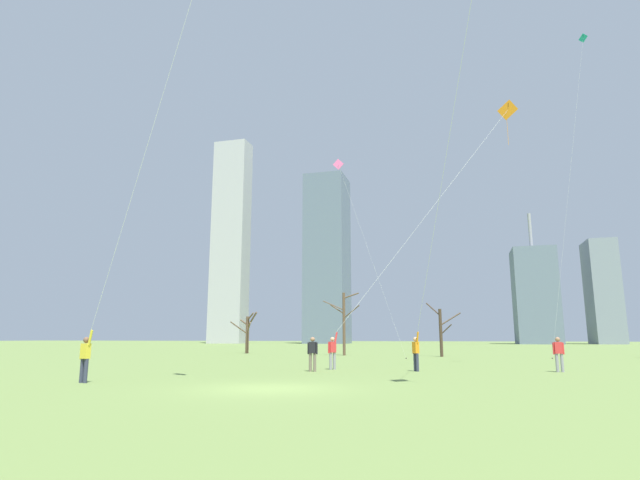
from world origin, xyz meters
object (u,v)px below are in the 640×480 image
(kite_flyer_midfield_left_red, at_px, (426,291))
(bystander_strolling_midfield, at_px, (559,352))
(bystander_watching_nearby, at_px, (313,352))
(bare_tree_right_of_center, at_px, (247,331))
(kite_flyer_midfield_center_white, at_px, (116,254))
(kite_flyer_far_back_orange, at_px, (370,299))
(distant_kite_high_overhead_pink, at_px, (344,179))
(bare_tree_rightmost, at_px, (344,320))
(distant_kite_drifting_left_teal, at_px, (578,92))
(bare_tree_far_right_edge, at_px, (441,329))

(kite_flyer_midfield_left_red, xyz_separation_m, bystander_strolling_midfield, (5.84, 3.40, -2.73))
(bystander_watching_nearby, relative_size, bare_tree_right_of_center, 0.39)
(kite_flyer_midfield_center_white, bearing_deg, kite_flyer_far_back_orange, 56.78)
(distant_kite_high_overhead_pink, xyz_separation_m, bare_tree_right_of_center, (-12.11, 8.62, -12.50))
(kite_flyer_midfield_center_white, height_order, distant_kite_high_overhead_pink, distant_kite_high_overhead_pink)
(bystander_watching_nearby, height_order, bare_tree_right_of_center, bare_tree_right_of_center)
(bare_tree_rightmost, bearing_deg, distant_kite_high_overhead_pink, -76.67)
(kite_flyer_midfield_center_white, bearing_deg, distant_kite_drifting_left_teal, 50.85)
(kite_flyer_midfield_left_red, xyz_separation_m, kite_flyer_far_back_orange, (-3.11, 3.43, -0.06))
(distant_kite_drifting_left_teal, height_order, bare_tree_rightmost, distant_kite_drifting_left_teal)
(kite_flyer_far_back_orange, distance_m, bare_tree_rightmost, 20.07)
(kite_flyer_midfield_center_white, xyz_separation_m, bystander_strolling_midfield, (16.28, 11.16, -3.64))
(kite_flyer_midfield_left_red, relative_size, distant_kite_high_overhead_pink, 0.98)
(kite_flyer_midfield_center_white, relative_size, kite_flyer_midfield_left_red, 1.00)
(bare_tree_right_of_center, bearing_deg, distant_kite_high_overhead_pink, -35.45)
(bystander_strolling_midfield, bearing_deg, kite_flyer_far_back_orange, 179.86)
(bare_tree_right_of_center, relative_size, bare_tree_rightmost, 0.73)
(bystander_watching_nearby, distance_m, distant_kite_drifting_left_teal, 32.19)
(bare_tree_far_right_edge, xyz_separation_m, bare_tree_rightmost, (-8.65, 0.93, 0.87))
(bystander_strolling_midfield, bearing_deg, bare_tree_rightmost, 127.38)
(distant_kite_drifting_left_teal, distance_m, bare_tree_rightmost, 27.37)
(bare_tree_far_right_edge, bearing_deg, bare_tree_rightmost, 173.87)
(bare_tree_far_right_edge, bearing_deg, bare_tree_right_of_center, 168.42)
(distant_kite_high_overhead_pink, bearing_deg, distant_kite_drifting_left_teal, 6.29)
(kite_flyer_far_back_orange, relative_size, bare_tree_far_right_edge, 3.43)
(distant_kite_drifting_left_teal, relative_size, bare_tree_right_of_center, 6.30)
(bare_tree_rightmost, bearing_deg, distant_kite_drifting_left_teal, -9.66)
(bystander_strolling_midfield, height_order, bare_tree_right_of_center, bare_tree_right_of_center)
(kite_flyer_midfield_center_white, height_order, kite_flyer_midfield_left_red, kite_flyer_midfield_left_red)
(bystander_watching_nearby, relative_size, bystander_strolling_midfield, 1.00)
(distant_kite_drifting_left_teal, height_order, bare_tree_far_right_edge, distant_kite_drifting_left_teal)
(kite_flyer_midfield_center_white, xyz_separation_m, distant_kite_drifting_left_teal, (21.93, 26.93, 16.55))
(bystander_strolling_midfield, bearing_deg, bare_tree_far_right_edge, 108.28)
(distant_kite_drifting_left_teal, relative_size, bare_tree_rightmost, 4.62)
(kite_flyer_midfield_left_red, height_order, bare_tree_rightmost, kite_flyer_midfield_left_red)
(kite_flyer_far_back_orange, relative_size, bare_tree_right_of_center, 3.81)
(kite_flyer_midfield_left_red, relative_size, bare_tree_far_right_edge, 3.53)
(kite_flyer_midfield_left_red, bearing_deg, bare_tree_far_right_edge, 90.55)
(kite_flyer_midfield_left_red, xyz_separation_m, bare_tree_right_of_center, (-19.65, 25.70, -1.41))
(bystander_strolling_midfield, bearing_deg, distant_kite_drifting_left_teal, 70.28)
(bare_tree_far_right_edge, relative_size, bare_tree_rightmost, 0.82)
(kite_flyer_far_back_orange, height_order, bare_tree_right_of_center, kite_flyer_far_back_orange)
(bystander_watching_nearby, height_order, bare_tree_far_right_edge, bare_tree_far_right_edge)
(distant_kite_drifting_left_teal, xyz_separation_m, bare_tree_far_right_edge, (-11.70, 2.54, -18.83))
(kite_flyer_far_back_orange, bearing_deg, bystander_watching_nearby, -131.35)
(bare_tree_right_of_center, bearing_deg, distant_kite_drifting_left_teal, -11.83)
(kite_flyer_midfield_center_white, bearing_deg, bare_tree_right_of_center, 105.40)
(bystander_watching_nearby, xyz_separation_m, distant_kite_drifting_left_teal, (16.98, 18.44, 20.19))
(bare_tree_far_right_edge, bearing_deg, bystander_watching_nearby, -104.11)
(bystander_strolling_midfield, distance_m, distant_kite_drifting_left_teal, 26.24)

